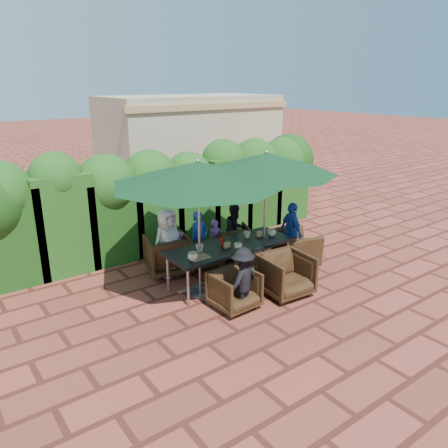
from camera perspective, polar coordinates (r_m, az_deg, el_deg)
ground at (r=8.68m, az=0.89°, el=-6.87°), size 80.00×80.00×0.00m
dining_table at (r=8.22m, az=0.81°, el=-3.23°), size 2.51×0.90×0.75m
umbrella_left at (r=7.32m, az=-3.41°, el=6.62°), size 2.98×2.98×2.46m
umbrella_right at (r=8.25m, az=5.56°, el=7.88°), size 2.68×2.68×2.46m
chair_far_left at (r=8.77m, az=-7.37°, el=-3.76°), size 0.99×0.95×0.84m
chair_far_mid at (r=9.08m, az=-2.75°, el=-3.29°), size 0.83×0.80×0.71m
chair_far_right at (r=9.52m, az=1.07°, el=-2.10°), size 0.93×0.91×0.75m
chair_near_left at (r=7.41m, az=1.37°, el=-8.39°), size 0.73×0.69×0.73m
chair_near_right at (r=7.92m, az=8.12°, el=-6.34°), size 0.87×0.83×0.83m
chair_end_right at (r=9.40m, az=9.21°, el=-2.32°), size 0.85×1.09×0.84m
adult_far_left at (r=8.59m, az=-7.37°, el=-2.40°), size 0.73×0.50×1.36m
adult_far_mid at (r=9.00m, az=-3.25°, el=-1.94°), size 0.44×0.37×1.17m
adult_far_right at (r=9.48m, az=1.49°, el=-0.83°), size 0.57×0.36×1.17m
adult_near_left at (r=7.24m, az=2.38°, el=-7.33°), size 0.78×0.50×1.13m
adult_end_right at (r=9.36m, az=8.81°, el=-1.00°), size 0.54×0.81×1.27m
child_left at (r=8.91m, az=-5.51°, el=-3.47°), size 0.36×0.33×0.81m
child_right at (r=9.23m, az=-1.09°, el=-2.22°), size 0.37×0.32×0.92m
pedestrian_a at (r=12.40m, az=-5.01°, el=5.27°), size 1.74×0.69×1.84m
pedestrian_b at (r=13.34m, az=-2.25°, el=5.63°), size 0.79×0.53×1.55m
pedestrian_c at (r=13.50m, az=0.74°, el=6.15°), size 1.21×0.95×1.71m
cup_a at (r=7.50m, az=-4.09°, el=-4.26°), size 0.18×0.18×0.14m
cup_b at (r=7.86m, az=-3.20°, el=-3.17°), size 0.15×0.15×0.14m
cup_c at (r=7.97m, az=1.85°, el=-2.91°), size 0.15×0.15×0.12m
cup_d at (r=8.56m, az=3.01°, el=-1.39°), size 0.13×0.13×0.12m
cup_e at (r=8.71m, az=6.25°, el=-1.11°), size 0.17×0.17×0.13m
ketchup_bottle at (r=8.09m, az=-0.29°, el=-2.38°), size 0.04×0.04×0.17m
sauce_bottle at (r=8.24m, az=-0.03°, el=-1.99°), size 0.04×0.04×0.17m
serving_tray at (r=7.63m, az=-3.28°, el=-4.36°), size 0.35×0.25×0.02m
number_block_left at (r=8.05m, az=0.40°, el=-2.76°), size 0.12×0.06×0.10m
number_block_right at (r=8.66m, az=4.66°, el=-1.29°), size 0.12×0.06×0.10m
hedge_wall at (r=10.04m, az=-7.59°, el=4.49°), size 9.10×1.60×2.41m
building at (r=15.75m, az=-4.37°, el=10.61°), size 6.20×3.08×3.20m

